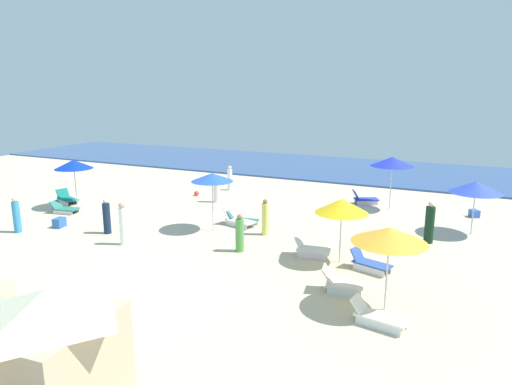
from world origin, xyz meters
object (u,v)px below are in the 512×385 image
at_px(lounge_chair_0_0, 239,220).
at_px(lounge_chair_0_1, 242,220).
at_px(umbrella_2, 74,164).
at_px(beachgoer_1, 107,217).
at_px(umbrella_0, 212,177).
at_px(cooler_box_1, 474,213).
at_px(lounge_chair_4_0, 311,249).
at_px(umbrella_3, 389,235).
at_px(umbrella_4, 342,206).
at_px(lounge_chair_3_1, 377,316).
at_px(beachgoer_5, 230,178).
at_px(beach_ball_2, 196,193).
at_px(umbrella_5, 476,187).
at_px(lounge_chair_2_0, 67,198).
at_px(umbrella_1, 392,162).
at_px(beachgoer_4, 240,234).
at_px(lounge_chair_1_0, 364,199).
at_px(lounge_chair_3_0, 341,283).
at_px(beachgoer_2, 16,216).
at_px(beachgoer_0, 430,224).
at_px(cooler_box_0, 59,223).
at_px(beachgoer_3, 123,224).
at_px(lounge_chair_2_1, 64,209).
at_px(beachgoer_7, 217,189).
at_px(beachgoer_6, 265,218).
at_px(lounge_chair_4_1, 370,263).
at_px(cabana_2, 53,358).

relative_size(lounge_chair_0_0, lounge_chair_0_1, 1.08).
relative_size(umbrella_2, beachgoer_1, 1.65).
distance_m(umbrella_0, cooler_box_1, 12.92).
relative_size(umbrella_2, lounge_chair_4_0, 1.80).
height_order(umbrella_3, umbrella_4, umbrella_3).
relative_size(lounge_chair_3_1, beachgoer_5, 1.02).
bearing_deg(beach_ball_2, umbrella_5, -4.49).
height_order(lounge_chair_0_0, lounge_chair_2_0, lounge_chair_0_0).
xyz_separation_m(cooler_box_1, beach_ball_2, (-14.71, -1.89, -0.04)).
distance_m(umbrella_1, lounge_chair_2_0, 17.47).
distance_m(beachgoer_4, beach_ball_2, 9.71).
distance_m(umbrella_5, beachgoer_4, 10.20).
height_order(beachgoer_4, beach_ball_2, beachgoer_4).
bearing_deg(umbrella_3, beach_ball_2, 141.93).
bearing_deg(lounge_chair_1_0, umbrella_3, 167.70).
relative_size(lounge_chair_3_0, umbrella_4, 0.57).
relative_size(umbrella_3, lounge_chair_3_0, 1.80).
bearing_deg(umbrella_2, umbrella_1, 23.58).
height_order(umbrella_0, beachgoer_2, umbrella_0).
distance_m(beachgoer_0, beachgoer_2, 17.47).
distance_m(lounge_chair_4_0, cooler_box_0, 11.55).
distance_m(lounge_chair_0_0, lounge_chair_0_1, 0.24).
height_order(umbrella_2, lounge_chair_3_1, umbrella_2).
height_order(beachgoer_3, beachgoer_4, beachgoer_3).
bearing_deg(lounge_chair_2_0, umbrella_1, -51.15).
distance_m(umbrella_1, lounge_chair_3_1, 12.62).
distance_m(lounge_chair_2_1, umbrella_4, 14.45).
bearing_deg(lounge_chair_2_1, beachgoer_2, -178.76).
distance_m(beachgoer_0, beachgoer_7, 11.42).
bearing_deg(umbrella_0, umbrella_4, -12.76).
bearing_deg(beachgoer_1, umbrella_2, -20.01).
bearing_deg(beachgoer_1, lounge_chair_4_0, -162.65).
distance_m(beachgoer_2, beachgoer_6, 10.80).
relative_size(lounge_chair_2_0, cooler_box_0, 2.93).
xyz_separation_m(beachgoer_6, cooler_box_0, (-8.88, -2.95, -0.52)).
xyz_separation_m(lounge_chair_4_1, beach_ball_2, (-11.42, 7.03, -0.13)).
distance_m(cabana_2, lounge_chair_0_0, 13.05).
relative_size(lounge_chair_0_1, lounge_chair_2_1, 1.02).
relative_size(umbrella_1, lounge_chair_3_0, 2.02).
bearing_deg(umbrella_0, lounge_chair_3_1, -33.46).
distance_m(lounge_chair_0_0, beachgoer_3, 5.22).
bearing_deg(lounge_chair_0_1, umbrella_5, -77.96).
bearing_deg(lounge_chair_0_1, beachgoer_5, 27.77).
xyz_separation_m(lounge_chair_4_1, cooler_box_1, (3.29, 8.92, -0.09)).
distance_m(lounge_chair_4_0, beachgoer_1, 8.94).
height_order(umbrella_4, beachgoer_2, umbrella_4).
distance_m(lounge_chair_1_0, lounge_chair_3_0, 11.44).
height_order(lounge_chair_0_1, cooler_box_1, lounge_chair_0_1).
height_order(umbrella_2, beachgoer_2, umbrella_2).
bearing_deg(lounge_chair_3_1, beachgoer_7, 57.35).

